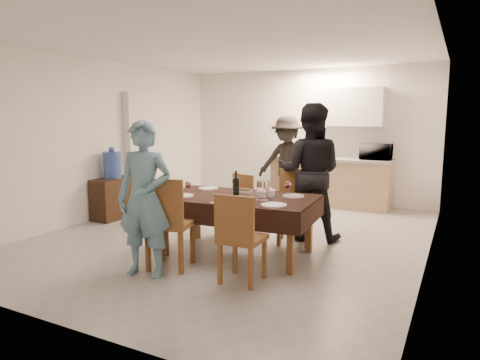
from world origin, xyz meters
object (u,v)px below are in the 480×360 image
object	(u,v)px
person_kitchen	(287,162)
person_far	(310,172)
water_pitcher	(262,190)
person_near	(145,199)
wine_bottle	(236,183)
water_jug	(112,165)
microwave	(376,152)
dining_table	(238,199)
savoury_tart	(230,201)
console	(114,198)

from	to	relation	value
person_kitchen	person_far	bearing A→B (deg)	-60.59
water_pitcher	person_near	world-z (taller)	person_near
wine_bottle	person_far	size ratio (longest dim) A/B	0.16
water_jug	person_near	xyz separation A→B (m)	(2.14, -1.76, -0.07)
water_pitcher	person_kitchen	xyz separation A→B (m)	(-0.87, 3.01, 0.01)
microwave	wine_bottle	bearing A→B (deg)	72.54
wine_bottle	microwave	size ratio (longest dim) A/B	0.57
wine_bottle	microwave	xyz separation A→B (m)	(1.06, 3.36, 0.18)
dining_table	person_near	distance (m)	1.19
wine_bottle	person_near	distance (m)	1.21
microwave	water_jug	bearing A→B (deg)	36.08
savoury_tart	person_near	world-z (taller)	person_near
microwave	person_near	distance (m)	4.72
person_far	person_kitchen	world-z (taller)	person_far
person_far	person_near	bearing A→B (deg)	50.77
wine_bottle	water_pitcher	xyz separation A→B (m)	(0.40, -0.10, -0.04)
dining_table	person_far	size ratio (longest dim) A/B	1.03
wine_bottle	person_far	distance (m)	1.17
person_kitchen	console	bearing A→B (deg)	-134.02
water_jug	microwave	distance (m)	4.58
person_kitchen	person_near	bearing A→B (deg)	-90.37
water_jug	wine_bottle	bearing A→B (deg)	-14.00
microwave	person_near	world-z (taller)	person_near
dining_table	wine_bottle	xyz separation A→B (m)	(-0.05, 0.05, 0.18)
wine_bottle	water_pitcher	bearing A→B (deg)	-14.04
microwave	savoury_tart	bearing A→B (deg)	76.55
person_near	dining_table	bearing A→B (deg)	49.05
person_far	person_kitchen	distance (m)	2.19
console	microwave	distance (m)	4.63
console	wine_bottle	bearing A→B (deg)	-14.00
person_far	water_jug	bearing A→B (deg)	-5.59
microwave	person_near	size ratio (longest dim) A/B	0.32
water_jug	savoury_tart	xyz separation A→B (m)	(2.79, -1.09, -0.15)
dining_table	person_kitchen	xyz separation A→B (m)	(-0.52, 2.96, 0.16)
person_far	dining_table	bearing A→B (deg)	50.77
microwave	person_far	world-z (taller)	person_far
water_jug	microwave	world-z (taller)	microwave
water_jug	microwave	size ratio (longest dim) A/B	0.82
water_pitcher	microwave	size ratio (longest dim) A/B	0.42
water_jug	person_near	distance (m)	2.77
console	wine_bottle	distance (m)	2.78
dining_table	water_pitcher	bearing A→B (deg)	-12.28
dining_table	wine_bottle	world-z (taller)	wine_bottle
savoury_tart	water_jug	bearing A→B (deg)	158.71
water_jug	wine_bottle	size ratio (longest dim) A/B	1.43
console	person_far	distance (m)	3.32
dining_table	person_far	world-z (taller)	person_far
dining_table	savoury_tart	distance (m)	0.40
water_jug	water_pitcher	distance (m)	3.14
savoury_tart	microwave	world-z (taller)	microwave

